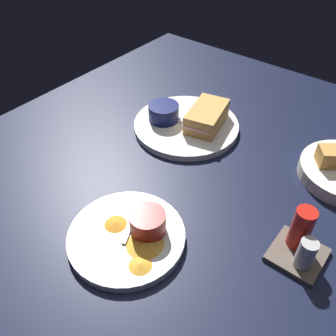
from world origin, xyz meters
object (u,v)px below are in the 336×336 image
(spoon_by_dark_ramekin, at_px, (186,121))
(spoon_by_gravy_ramekin, at_px, (133,213))
(plate_chips_companion, at_px, (126,236))
(ramekin_light_gravy, at_px, (148,222))
(sandwich_half_near, at_px, (207,116))
(ramekin_dark_sauce, at_px, (164,112))
(plate_sandwich_main, at_px, (186,125))
(condiment_caddy, at_px, (301,242))

(spoon_by_dark_ramekin, distance_m, spoon_by_gravy_ramekin, 0.33)
(plate_chips_companion, bearing_deg, ramekin_light_gravy, 140.19)
(sandwich_half_near, distance_m, ramekin_light_gravy, 0.36)
(plate_chips_companion, relative_size, spoon_by_gravy_ramekin, 2.27)
(plate_chips_companion, bearing_deg, sandwich_half_near, -168.69)
(ramekin_dark_sauce, bearing_deg, plate_sandwich_main, 112.18)
(ramekin_dark_sauce, relative_size, spoon_by_dark_ramekin, 0.82)
(ramekin_dark_sauce, bearing_deg, condiment_caddy, 69.14)
(plate_sandwich_main, relative_size, spoon_by_gravy_ramekin, 2.81)
(ramekin_light_gravy, height_order, spoon_by_gravy_ramekin, ramekin_light_gravy)
(sandwich_half_near, height_order, ramekin_light_gravy, sandwich_half_near)
(plate_sandwich_main, height_order, ramekin_light_gravy, ramekin_light_gravy)
(plate_sandwich_main, height_order, ramekin_dark_sauce, ramekin_dark_sauce)
(ramekin_light_gravy, bearing_deg, plate_sandwich_main, -155.47)
(condiment_caddy, bearing_deg, spoon_by_gravy_ramekin, -66.66)
(plate_chips_companion, bearing_deg, ramekin_dark_sauce, -152.09)
(ramekin_dark_sauce, bearing_deg, sandwich_half_near, 116.30)
(plate_sandwich_main, xyz_separation_m, spoon_by_gravy_ramekin, (0.31, 0.10, 0.01))
(ramekin_light_gravy, relative_size, spoon_by_gravy_ramekin, 0.70)
(spoon_by_dark_ramekin, relative_size, plate_chips_companion, 0.44)
(ramekin_dark_sauce, bearing_deg, spoon_by_gravy_ramekin, 28.23)
(ramekin_light_gravy, distance_m, spoon_by_gravy_ramekin, 0.05)
(plate_sandwich_main, distance_m, sandwich_half_near, 0.06)
(ramekin_dark_sauce, relative_size, ramekin_light_gravy, 1.17)
(sandwich_half_near, relative_size, spoon_by_gravy_ramekin, 1.52)
(spoon_by_dark_ramekin, xyz_separation_m, plate_chips_companion, (0.36, 0.12, -0.01))
(condiment_caddy, bearing_deg, plate_chips_companion, -57.96)
(plate_sandwich_main, distance_m, spoon_by_gravy_ramekin, 0.33)
(ramekin_dark_sauce, height_order, spoon_by_gravy_ramekin, ramekin_dark_sauce)
(plate_chips_companion, height_order, ramekin_light_gravy, ramekin_light_gravy)
(condiment_caddy, bearing_deg, sandwich_half_near, -122.54)
(ramekin_dark_sauce, relative_size, condiment_caddy, 0.82)
(spoon_by_dark_ramekin, relative_size, ramekin_light_gravy, 1.43)
(plate_sandwich_main, bearing_deg, plate_chips_companion, 18.67)
(spoon_by_dark_ramekin, height_order, spoon_by_gravy_ramekin, same)
(sandwich_half_near, bearing_deg, condiment_caddy, 57.46)
(plate_sandwich_main, height_order, spoon_by_gravy_ramekin, spoon_by_gravy_ramekin)
(ramekin_dark_sauce, distance_m, spoon_by_gravy_ramekin, 0.33)
(sandwich_half_near, relative_size, condiment_caddy, 1.53)
(sandwich_half_near, height_order, plate_chips_companion, sandwich_half_near)
(spoon_by_dark_ramekin, xyz_separation_m, spoon_by_gravy_ramekin, (0.31, 0.10, 0.00))
(spoon_by_gravy_ramekin, height_order, condiment_caddy, condiment_caddy)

